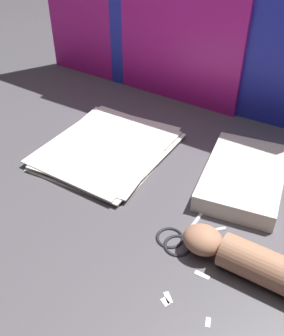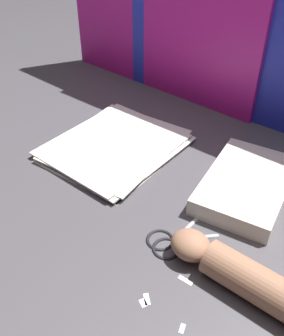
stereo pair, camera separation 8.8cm
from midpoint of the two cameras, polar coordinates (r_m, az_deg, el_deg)
The scene contains 11 objects.
ground_plane at distance 0.92m, azimuth 1.52°, elevation -2.69°, with size 6.00×6.00×0.00m, color #4C494F.
backdrop_panel_left at distance 1.26m, azimuth 4.53°, elevation 22.79°, with size 0.71×0.05×0.55m.
backdrop_panel_center at distance 1.13m, azimuth 17.19°, elevation 20.68°, with size 0.75×0.02×0.59m.
paper_stack at distance 1.03m, azimuth -1.34°, elevation 3.04°, with size 0.30×0.35×0.02m.
book_closed at distance 0.94m, azimuth 17.56°, elevation -2.47°, with size 0.21×0.29×0.04m.
scissors at distance 0.80m, azimuth 7.34°, elevation -10.49°, with size 0.13×0.15×0.01m.
hand_forearm at distance 0.74m, azimuth 19.56°, elevation -15.62°, with size 0.33×0.08×0.07m.
paper_scrap_near at distance 0.70m, azimuth 9.73°, elevation -22.16°, with size 0.01×0.02×0.00m.
paper_scrap_mid at distance 0.72m, azimuth 3.89°, elevation -19.14°, with size 0.02×0.02×0.00m.
paper_scrap_far at distance 0.75m, azimuth 9.81°, elevation -15.92°, with size 0.03×0.01×0.00m.
paper_scrap_side at distance 0.72m, azimuth 4.38°, elevation -18.62°, with size 0.02×0.02×0.00m.
Camera 2 is at (0.45, -0.54, 0.60)m, focal length 42.00 mm.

